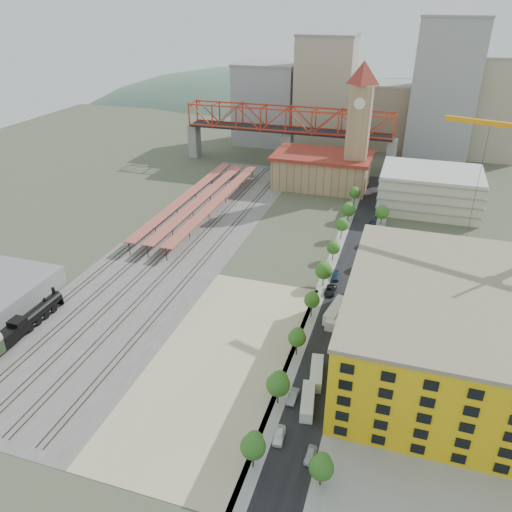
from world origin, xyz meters
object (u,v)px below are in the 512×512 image
(site_trailer_a, at_px, (308,401))
(site_trailer_c, at_px, (334,317))
(clock_tower, at_px, (360,116))
(car_0, at_px, (279,436))
(construction_building, at_px, (460,332))
(site_trailer_d, at_px, (336,311))
(locomotive, at_px, (30,320))
(site_trailer_b, at_px, (316,373))

(site_trailer_a, xyz_separation_m, site_trailer_c, (0.00, 28.58, -0.01))
(clock_tower, relative_size, site_trailer_a, 5.84)
(site_trailer_a, xyz_separation_m, car_0, (-3.00, -9.07, -0.44))
(construction_building, height_order, site_trailer_d, construction_building)
(locomotive, relative_size, site_trailer_c, 2.69)
(site_trailer_b, xyz_separation_m, site_trailer_c, (0.00, 20.40, -0.04))
(clock_tower, relative_size, construction_building, 1.03)
(site_trailer_d, bearing_deg, site_trailer_b, -79.94)
(site_trailer_a, distance_m, car_0, 9.56)
(site_trailer_b, relative_size, site_trailer_c, 1.03)
(locomotive, bearing_deg, clock_tower, 63.02)
(clock_tower, bearing_deg, car_0, -87.77)
(site_trailer_a, distance_m, site_trailer_c, 28.58)
(site_trailer_a, relative_size, site_trailer_d, 0.86)
(site_trailer_d, bearing_deg, locomotive, -148.51)
(clock_tower, height_order, site_trailer_d, clock_tower)
(site_trailer_b, xyz_separation_m, car_0, (-3.00, -17.25, -0.46))
(site_trailer_c, bearing_deg, construction_building, -16.88)
(site_trailer_a, distance_m, site_trailer_b, 8.18)
(clock_tower, relative_size, site_trailer_b, 5.73)
(locomotive, relative_size, car_0, 5.19)
(site_trailer_a, bearing_deg, locomotive, 167.06)
(locomotive, distance_m, site_trailer_d, 70.91)
(car_0, bearing_deg, clock_tower, 87.76)
(site_trailer_a, xyz_separation_m, site_trailer_d, (0.00, 31.07, 0.20))
(locomotive, relative_size, site_trailer_d, 2.28)
(locomotive, height_order, site_trailer_a, locomotive)
(site_trailer_b, bearing_deg, site_trailer_c, 81.90)
(clock_tower, height_order, site_trailer_c, clock_tower)
(locomotive, height_order, site_trailer_b, locomotive)
(site_trailer_c, distance_m, car_0, 37.77)
(site_trailer_a, xyz_separation_m, site_trailer_b, (0.00, 8.18, 0.02))
(site_trailer_b, height_order, site_trailer_d, site_trailer_d)
(clock_tower, relative_size, car_0, 11.38)
(construction_building, distance_m, site_trailer_c, 28.86)
(site_trailer_c, xyz_separation_m, site_trailer_d, (0.00, 2.49, 0.22))
(construction_building, relative_size, site_trailer_a, 5.69)
(clock_tower, xyz_separation_m, locomotive, (-58.00, -113.94, -26.48))
(clock_tower, bearing_deg, locomotive, -116.98)
(clock_tower, bearing_deg, site_trailer_d, -84.81)
(site_trailer_a, relative_size, car_0, 1.95)
(construction_building, relative_size, locomotive, 2.13)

